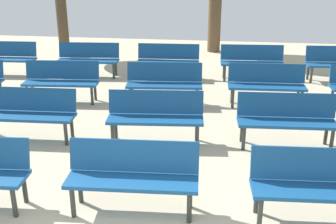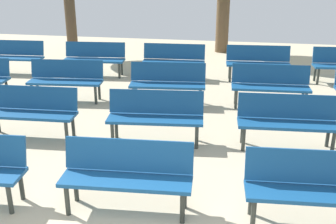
# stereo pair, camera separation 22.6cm
# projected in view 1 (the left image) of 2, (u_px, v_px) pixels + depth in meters

# --- Properties ---
(bench_r0_c2) EXTENTS (1.63, 0.57, 0.87)m
(bench_r0_c2) POSITION_uv_depth(u_px,v_px,m) (133.00, 173.00, 4.97)
(bench_r0_c2) COLOR navy
(bench_r0_c2) RESTS_ON ground_plane
(bench_r0_c3) EXTENTS (1.63, 0.58, 0.87)m
(bench_r0_c3) POSITION_uv_depth(u_px,v_px,m) (320.00, 182.00, 4.76)
(bench_r0_c3) COLOR navy
(bench_r0_c3) RESTS_ON ground_plane
(bench_r1_c1) EXTENTS (1.62, 0.56, 0.87)m
(bench_r1_c1) POSITION_uv_depth(u_px,v_px,m) (29.00, 111.00, 6.99)
(bench_r1_c1) COLOR navy
(bench_r1_c1) RESTS_ON ground_plane
(bench_r1_c2) EXTENTS (1.64, 0.63, 0.87)m
(bench_r1_c2) POSITION_uv_depth(u_px,v_px,m) (156.00, 114.00, 6.85)
(bench_r1_c2) COLOR navy
(bench_r1_c2) RESTS_ON ground_plane
(bench_r1_c3) EXTENTS (1.63, 0.58, 0.87)m
(bench_r1_c3) POSITION_uv_depth(u_px,v_px,m) (286.00, 117.00, 6.71)
(bench_r1_c3) COLOR navy
(bench_r1_c3) RESTS_ON ground_plane
(bench_r2_c1) EXTENTS (1.64, 0.63, 0.87)m
(bench_r2_c1) POSITION_uv_depth(u_px,v_px,m) (62.00, 79.00, 8.84)
(bench_r2_c1) COLOR navy
(bench_r2_c1) RESTS_ON ground_plane
(bench_r2_c2) EXTENTS (1.64, 0.63, 0.87)m
(bench_r2_c2) POSITION_uv_depth(u_px,v_px,m) (164.00, 81.00, 8.68)
(bench_r2_c2) COLOR navy
(bench_r2_c2) RESTS_ON ground_plane
(bench_r2_c3) EXTENTS (1.62, 0.55, 0.87)m
(bench_r2_c3) POSITION_uv_depth(u_px,v_px,m) (266.00, 82.00, 8.59)
(bench_r2_c3) COLOR navy
(bench_r2_c3) RESTS_ON ground_plane
(bench_r3_c0) EXTENTS (1.63, 0.58, 0.87)m
(bench_r3_c0) POSITION_uv_depth(u_px,v_px,m) (6.00, 56.00, 10.91)
(bench_r3_c0) COLOR navy
(bench_r3_c0) RESTS_ON ground_plane
(bench_r3_c1) EXTENTS (1.64, 0.62, 0.87)m
(bench_r3_c1) POSITION_uv_depth(u_px,v_px,m) (88.00, 57.00, 10.75)
(bench_r3_c1) COLOR navy
(bench_r3_c1) RESTS_ON ground_plane
(bench_r3_c2) EXTENTS (1.62, 0.56, 0.87)m
(bench_r3_c2) POSITION_uv_depth(u_px,v_px,m) (168.00, 59.00, 10.60)
(bench_r3_c2) COLOR navy
(bench_r3_c2) RESTS_ON ground_plane
(bench_r3_c3) EXTENTS (1.63, 0.59, 0.87)m
(bench_r3_c3) POSITION_uv_depth(u_px,v_px,m) (252.00, 60.00, 10.47)
(bench_r3_c3) COLOR navy
(bench_r3_c3) RESTS_ON ground_plane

